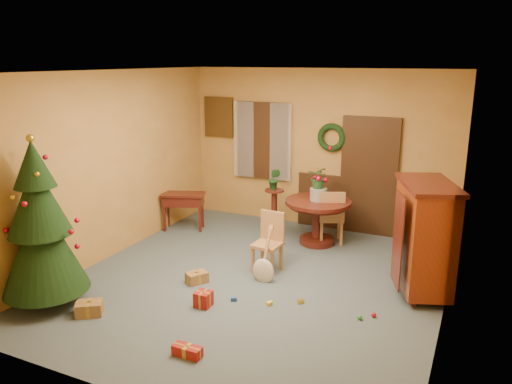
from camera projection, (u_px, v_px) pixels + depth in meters
The scene contains 21 objects.
room_envelope at pixel (328, 169), 9.06m from camera, with size 5.50×5.50×5.50m.
dining_table at pixel (318, 213), 8.40m from camera, with size 1.11×1.11×0.76m.
urn at pixel (318, 194), 8.31m from camera, with size 0.28×0.28×0.21m, color slate.
centerpiece_plant at pixel (319, 177), 8.24m from camera, with size 0.34×0.30×0.38m, color #1E4C23.
chair_near at pixel (269, 239), 7.37m from camera, with size 0.41×0.41×0.88m.
chair_far at pixel (331, 216), 8.38m from camera, with size 0.54×0.54×0.94m.
guitar at pixel (264, 256), 6.98m from camera, with size 0.32×0.15×0.76m, color beige, non-canonical shape.
plant_stand at pixel (274, 207), 8.74m from camera, with size 0.33×0.33×0.86m.
stand_plant at pixel (274, 179), 8.61m from camera, with size 0.21×0.17×0.38m, color #19471E.
christmas_tree at pixel (40, 227), 6.19m from camera, with size 1.06×1.06×2.20m.
writing_desk at pixel (183, 202), 9.11m from camera, with size 0.86×0.64×0.69m.
sideboard at pixel (424, 235), 6.57m from camera, with size 1.02×1.33×1.52m.
gift_a at pixel (89, 308), 6.14m from camera, with size 0.39×0.36×0.17m.
gift_b at pixel (203, 299), 6.35m from camera, with size 0.20×0.20×0.20m.
gift_c at pixel (197, 277), 7.02m from camera, with size 0.32×0.35×0.16m.
gift_d at pixel (187, 351), 5.29m from camera, with size 0.33×0.14×0.12m.
toy_a at pixel (234, 299), 6.50m from camera, with size 0.08×0.05×0.05m, color #23439B.
toy_b at pixel (360, 317), 6.03m from camera, with size 0.06×0.06×0.06m, color green.
toy_c at pixel (269, 304), 6.38m from camera, with size 0.08×0.05×0.05m, color gold.
toy_d at pixel (374, 315), 6.09m from camera, with size 0.06×0.06×0.06m, color #B70C29.
toy_e at pixel (301, 301), 6.44m from camera, with size 0.08×0.05×0.05m, color gold.
Camera 1 is at (2.75, -5.88, 3.06)m, focal length 35.00 mm.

